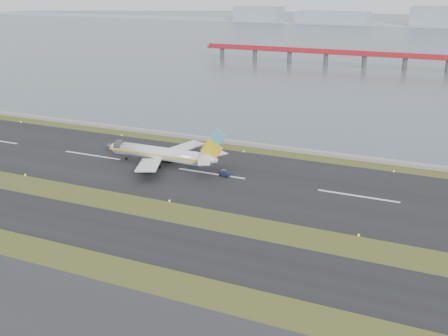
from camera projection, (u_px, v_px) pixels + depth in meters
The scene contains 9 objects.
ground at pixel (153, 213), 127.17m from camera, with size 1000.00×1000.00×0.00m, color #3D4A1A.
taxiway_strip at pixel (122, 233), 116.84m from camera, with size 1000.00×18.00×0.10m, color black.
runway_strip at pixel (211, 174), 152.95m from camera, with size 1000.00×45.00×0.10m, color black.
seawall at pixel (253, 145), 178.61m from camera, with size 1000.00×2.50×1.00m, color gray.
bay_water at pixel (415, 38), 522.70m from camera, with size 1400.00×800.00×1.30m, color #4B586B.
red_pier at pixel (406, 57), 331.81m from camera, with size 260.00×5.00×10.20m.
far_shoreline at pixel (445, 21), 652.89m from camera, with size 1400.00×80.00×60.50m.
airliner at pixel (163, 154), 158.77m from camera, with size 38.52×32.89×12.80m.
pushback_tug at pixel (225, 173), 150.65m from camera, with size 3.12×2.20×1.82m.
Camera 1 is at (64.24, -99.59, 49.94)m, focal length 45.00 mm.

